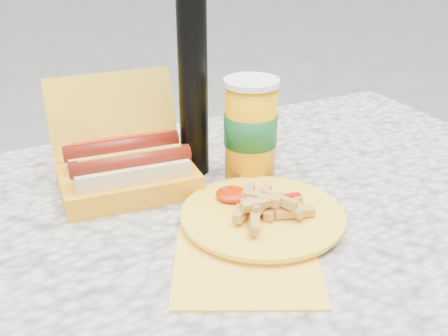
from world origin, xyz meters
name	(u,v)px	position (x,y,z in m)	size (l,w,h in m)	color
picnic_table	(234,266)	(0.00, 0.00, 0.64)	(1.20, 0.80, 0.75)	beige
hotdog_box	(127,168)	(-0.13, 0.14, 0.79)	(0.24, 0.21, 0.18)	yellow
fries_plate	(261,217)	(0.01, -0.06, 0.76)	(0.33, 0.34, 0.05)	yellow
soda_cup	(251,129)	(0.08, 0.10, 0.84)	(0.09, 0.09, 0.18)	#FFA300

